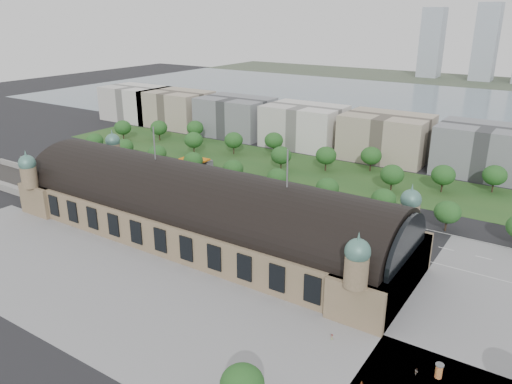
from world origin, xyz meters
The scene contains 58 objects.
ground centered at (0.00, 0.00, 0.00)m, with size 900.00×900.00×0.00m, color black.
station centered at (0.00, 0.00, 10.28)m, with size 150.00×48.40×44.30m.
track_cutting centered at (-110.00, -2.21, 0.70)m, with size 70.00×24.00×3.10m.
plaza_south centered at (10.00, -44.00, 0.00)m, with size 190.00×48.00×0.12m, color gray.
road_slab centered at (-20.00, 38.00, 0.00)m, with size 260.00×26.00×0.10m, color black.
grass_belt centered at (-15.00, 93.00, 0.00)m, with size 300.00×45.00×0.10m, color #255020.
petrol_station centered at (-53.91, 65.28, 2.95)m, with size 14.00×13.00×5.05m.
lake centered at (0.00, 298.00, 0.00)m, with size 700.00×320.00×0.08m, color slate.
far_shore centered at (0.00, 498.00, 0.00)m, with size 700.00×120.00×0.14m, color #44513D.
far_tower_left centered at (-60.00, 508.00, 40.00)m, with size 24.00×24.00×80.00m, color #9EA8B2.
far_tower_mid centered at (0.00, 508.00, 42.50)m, with size 24.00×24.00×85.00m, color #9EA8B2.
office_0 centered at (-170.00, 133.00, 12.00)m, with size 45.00×32.00×24.00m, color silver.
office_1 centered at (-130.00, 133.00, 12.00)m, with size 45.00×32.00×24.00m, color tan.
office_2 centered at (-80.00, 133.00, 12.00)m, with size 45.00×32.00×24.00m, color slate.
office_3 centered at (-30.00, 133.00, 12.00)m, with size 45.00×32.00×24.00m, color silver.
office_4 centered at (20.00, 133.00, 12.00)m, with size 45.00×32.00×24.00m, color tan.
office_5 centered at (70.00, 133.00, 12.00)m, with size 45.00×32.00×24.00m, color slate.
tree_row_0 centered at (-120.00, 53.00, 7.43)m, with size 9.60×9.60×11.52m.
tree_row_1 centered at (-96.00, 53.00, 7.43)m, with size 9.60×9.60×11.52m.
tree_row_2 centered at (-72.00, 53.00, 7.43)m, with size 9.60×9.60×11.52m.
tree_row_3 centered at (-48.00, 53.00, 7.43)m, with size 9.60×9.60×11.52m.
tree_row_4 centered at (-24.00, 53.00, 7.43)m, with size 9.60×9.60×11.52m.
tree_row_5 centered at (0.00, 53.00, 7.43)m, with size 9.60×9.60×11.52m.
tree_row_6 centered at (24.00, 53.00, 7.43)m, with size 9.60×9.60×11.52m.
tree_row_7 centered at (48.00, 53.00, 7.43)m, with size 9.60×9.60×11.52m.
tree_row_8 centered at (72.00, 53.00, 7.43)m, with size 9.60×9.60×11.52m.
tree_belt_0 centered at (-130.00, 83.00, 8.05)m, with size 10.40×10.40×12.48m.
tree_belt_1 centered at (-111.00, 95.00, 8.05)m, with size 10.40×10.40×12.48m.
tree_belt_2 centered at (-92.00, 107.00, 8.05)m, with size 10.40×10.40×12.48m.
tree_belt_3 centered at (-73.00, 83.00, 8.05)m, with size 10.40×10.40×12.48m.
tree_belt_4 centered at (-54.00, 95.00, 8.05)m, with size 10.40×10.40×12.48m.
tree_belt_5 centered at (-35.00, 107.00, 8.05)m, with size 10.40×10.40×12.48m.
tree_belt_6 centered at (-16.00, 83.00, 8.05)m, with size 10.40×10.40×12.48m.
tree_belt_7 centered at (3.00, 95.00, 8.05)m, with size 10.40×10.40×12.48m.
tree_belt_8 centered at (22.00, 107.00, 8.05)m, with size 10.40×10.40×12.48m.
tree_belt_9 centered at (41.00, 83.00, 8.05)m, with size 10.40×10.40×12.48m.
tree_belt_10 centered at (60.00, 95.00, 8.05)m, with size 10.40×10.40×12.48m.
tree_belt_11 centered at (79.00, 107.00, 8.05)m, with size 10.40×10.40×12.48m.
tree_plaza_s centered at (60.00, -60.00, 6.80)m, with size 9.00×9.00×10.64m.
traffic_car_0 centered at (-125.97, 32.28, 0.70)m, with size 1.66×4.13×1.41m, color silver.
traffic_car_1 centered at (-75.87, 44.59, 0.67)m, with size 1.41×4.04×1.33m, color gray.
traffic_car_2 centered at (-73.74, 37.71, 0.77)m, with size 2.55×5.52×1.53m, color black.
traffic_car_4 centered at (7.33, 32.50, 0.69)m, with size 1.62×4.04×1.37m, color #1B254C.
traffic_car_5 centered at (25.96, 47.50, 0.74)m, with size 1.57×4.51×1.49m, color #525459.
parked_car_0 centered at (-80.00, 25.00, 0.76)m, with size 1.61×4.61×1.52m, color black.
parked_car_1 centered at (-66.12, 25.00, 0.64)m, with size 2.13×4.62×1.28m, color maroon.
parked_car_2 centered at (-46.77, 21.00, 0.72)m, with size 2.02×4.98×1.44m, color #181D44.
parked_car_3 centered at (-32.18, 25.00, 0.71)m, with size 1.68×4.19×1.43m, color #595E61.
parked_car_4 centered at (-34.05, 23.09, 0.76)m, with size 1.61×4.62×1.52m, color #BDBEC0.
parked_car_5 centered at (-26.18, 25.00, 0.68)m, with size 2.24×4.87×1.35m, color gray.
parked_car_6 centered at (-28.04, 22.01, 0.63)m, with size 1.78×4.37×1.27m, color black.
bus_west centered at (-25.00, 32.00, 1.64)m, with size 2.75×11.75×3.27m, color #B1261C.
bus_mid centered at (5.66, 31.54, 1.71)m, with size 2.87×12.26×3.42m, color silver.
bus_east centered at (19.54, 30.62, 1.87)m, with size 3.15×13.45×3.75m, color silver.
advertising_column centered at (90.42, -28.21, 1.87)m, with size 1.90×1.90×3.60m.
pedestrian_0 centered at (65.00, -28.76, 0.76)m, with size 0.75×0.43×1.53m, color gray.
pedestrian_1 centered at (77.46, -40.43, 0.85)m, with size 0.62×0.41×1.69m, color gray.
pedestrian_2 centered at (86.12, -30.06, 0.95)m, with size 0.92×0.53×1.90m, color gray.
Camera 1 is at (106.03, -124.81, 76.20)m, focal length 35.00 mm.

